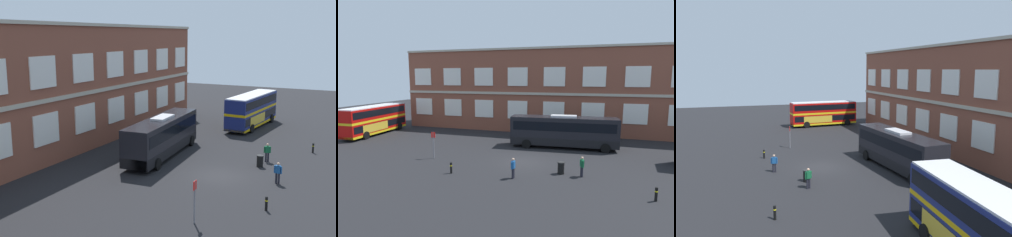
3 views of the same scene
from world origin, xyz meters
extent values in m
plane|color=black|center=(0.00, 2.00, 0.00)|extent=(120.00, 120.00, 0.00)
cube|color=brown|center=(0.77, 18.00, 6.02)|extent=(47.70, 8.00, 12.04)
cube|color=#B2A893|center=(0.77, 13.92, 5.78)|extent=(47.70, 0.16, 0.36)
cube|color=#B2A893|center=(0.77, 13.95, 12.19)|extent=(47.70, 0.28, 0.30)
cube|color=silver|center=(-20.43, 13.94, 3.37)|extent=(2.97, 0.12, 2.65)
cube|color=silver|center=(-15.13, 13.94, 3.37)|extent=(2.97, 0.12, 2.65)
cube|color=silver|center=(-9.83, 13.94, 3.37)|extent=(2.97, 0.12, 2.65)
cube|color=silver|center=(-4.53, 13.94, 3.37)|extent=(2.97, 0.12, 2.65)
cube|color=silver|center=(0.77, 13.94, 3.37)|extent=(2.97, 0.12, 2.65)
cube|color=silver|center=(6.07, 13.94, 3.37)|extent=(2.97, 0.12, 2.65)
cube|color=silver|center=(-20.43, 13.94, 8.19)|extent=(2.97, 0.12, 2.65)
cube|color=silver|center=(-15.13, 13.94, 8.19)|extent=(2.97, 0.12, 2.65)
cube|color=silver|center=(-9.83, 13.94, 8.19)|extent=(2.97, 0.12, 2.65)
cube|color=silver|center=(-4.53, 13.94, 8.19)|extent=(2.97, 0.12, 2.65)
cube|color=silver|center=(0.77, 13.94, 8.19)|extent=(2.97, 0.12, 2.65)
cube|color=silver|center=(6.07, 13.94, 8.19)|extent=(2.97, 0.12, 2.65)
cube|color=red|center=(-23.73, 6.49, 1.23)|extent=(3.16, 11.12, 1.75)
cube|color=black|center=(-23.73, 6.49, 1.44)|extent=(3.17, 10.69, 0.90)
cube|color=yellow|center=(-23.73, 6.49, 2.25)|extent=(3.16, 11.12, 0.30)
cube|color=red|center=(-23.73, 6.49, 3.17)|extent=(3.16, 11.12, 1.55)
cube|color=black|center=(-23.73, 6.49, 3.25)|extent=(3.17, 10.69, 0.90)
cube|color=yellow|center=(-23.73, 6.49, 0.49)|extent=(3.18, 11.13, 0.28)
cube|color=silver|center=(-23.73, 6.49, 4.01)|extent=(3.04, 10.90, 0.12)
cube|color=gold|center=(-22.37, 5.24, 1.31)|extent=(0.30, 4.83, 1.10)
cube|color=yellow|center=(-24.03, 11.95, 3.60)|extent=(1.66, 0.15, 0.40)
cylinder|color=black|center=(-22.67, 10.40, 0.52)|extent=(0.38, 1.06, 1.04)
cylinder|color=black|center=(-25.22, 10.26, 0.52)|extent=(0.38, 1.06, 1.04)
cylinder|color=black|center=(-22.27, 3.26, 0.52)|extent=(0.38, 1.06, 1.04)
cylinder|color=black|center=(-24.82, 3.12, 0.52)|extent=(0.38, 1.06, 1.04)
cube|color=gold|center=(19.35, 2.79, 2.25)|extent=(11.18, 3.53, 0.30)
cube|color=navy|center=(19.35, 2.79, 3.17)|extent=(11.18, 3.53, 1.55)
cube|color=black|center=(19.35, 2.79, 3.25)|extent=(10.75, 3.53, 0.90)
cube|color=silver|center=(19.35, 2.79, 4.01)|extent=(10.96, 3.41, 0.12)
cube|color=gold|center=(17.92, 1.63, 1.31)|extent=(4.82, 0.46, 1.10)
cylinder|color=black|center=(15.95, 1.82, 0.52)|extent=(1.06, 0.41, 1.04)
cylinder|color=black|center=(16.17, 4.36, 0.52)|extent=(1.06, 0.41, 1.04)
cube|color=black|center=(2.99, 6.72, 2.00)|extent=(12.16, 3.44, 3.20)
cube|color=black|center=(2.99, 6.72, 2.64)|extent=(11.44, 3.42, 1.00)
cube|color=black|center=(2.99, 6.72, 0.85)|extent=(12.16, 3.46, 0.90)
cube|color=silver|center=(2.99, 6.72, 3.70)|extent=(2.97, 1.49, 0.20)
cylinder|color=black|center=(7.63, 5.79, 0.52)|extent=(1.06, 0.40, 1.04)
cylinder|color=black|center=(7.44, 8.33, 0.52)|extent=(1.06, 0.40, 1.04)
cylinder|color=black|center=(-0.99, 5.14, 0.52)|extent=(1.06, 0.40, 1.04)
cylinder|color=black|center=(-1.18, 7.69, 0.52)|extent=(1.06, 0.40, 1.04)
cylinder|color=black|center=(0.31, -4.54, 0.42)|extent=(0.18, 0.18, 0.85)
cylinder|color=black|center=(0.29, -4.74, 0.42)|extent=(0.18, 0.18, 0.85)
cube|color=#194C8C|center=(0.30, -4.64, 1.15)|extent=(0.28, 0.42, 0.60)
cylinder|color=#194C8C|center=(0.33, -4.38, 1.12)|extent=(0.12, 0.12, 0.57)
cylinder|color=#194C8C|center=(0.27, -4.90, 1.12)|extent=(0.12, 0.12, 0.57)
sphere|color=tan|center=(0.30, -4.64, 1.59)|extent=(0.22, 0.22, 0.22)
cylinder|color=black|center=(5.52, -2.45, 0.42)|extent=(0.21, 0.21, 0.85)
cylinder|color=black|center=(5.60, -2.63, 0.42)|extent=(0.21, 0.21, 0.85)
cube|color=#145933|center=(5.56, -2.54, 1.15)|extent=(0.37, 0.46, 0.60)
cylinder|color=#145933|center=(5.46, -2.30, 1.12)|extent=(0.14, 0.14, 0.57)
cylinder|color=#145933|center=(5.66, -2.78, 1.12)|extent=(0.14, 0.14, 0.57)
sphere|color=tan|center=(5.56, -2.54, 1.59)|extent=(0.22, 0.22, 0.22)
cylinder|color=slate|center=(-8.89, -1.66, 1.35)|extent=(0.10, 0.10, 2.70)
cube|color=red|center=(-8.89, -1.68, 2.42)|extent=(0.44, 0.04, 0.56)
cylinder|color=black|center=(3.85, -2.34, 0.47)|extent=(0.56, 0.56, 0.95)
cylinder|color=black|center=(3.85, -2.34, 0.99)|extent=(0.60, 0.60, 0.08)
cylinder|color=black|center=(-5.06, -5.10, 0.47)|extent=(0.18, 0.18, 0.95)
cylinder|color=yellow|center=(-5.06, -5.10, 0.68)|extent=(0.19, 0.19, 0.08)
cylinder|color=black|center=(10.47, -5.80, 0.47)|extent=(0.18, 0.18, 0.95)
cylinder|color=yellow|center=(10.47, -5.80, 0.68)|extent=(0.19, 0.19, 0.08)
camera|label=1|loc=(-30.63, -10.92, 11.23)|focal=44.61mm
camera|label=2|loc=(6.41, -25.44, 8.10)|focal=29.89mm
camera|label=3|loc=(31.21, -8.00, 9.56)|focal=36.01mm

